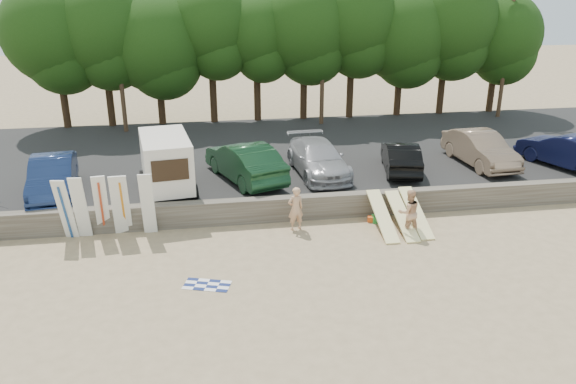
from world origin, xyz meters
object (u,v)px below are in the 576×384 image
car_2 (318,158)px  car_4 (480,149)px  car_3 (401,157)px  beachgoer_a (296,208)px  car_5 (568,151)px  cooler (377,219)px  beachgoer_b (409,212)px  car_1 (245,162)px  car_0 (53,177)px  box_trailer (166,161)px

car_2 → car_4: (8.13, 0.09, 0.05)m
car_3 → car_4: 4.21m
car_3 → car_4: size_ratio=0.88×
car_3 → beachgoer_a: car_3 is taller
car_5 → cooler: size_ratio=12.96×
beachgoer_a → beachgoer_b: size_ratio=0.97×
car_3 → beachgoer_b: 5.57m
car_1 → cooler: (5.00, -4.06, -1.40)m
car_0 → car_3: 15.55m
car_2 → beachgoer_a: car_2 is taller
car_2 → beachgoer_a: bearing=-116.4°
cooler → beachgoer_a: bearing=-175.7°
car_1 → beachgoer_a: 4.53m
car_1 → cooler: 6.59m
car_3 → cooler: (-2.38, -4.07, -1.25)m
box_trailer → car_4: (15.00, 1.34, -0.56)m
car_2 → car_1: bearing=-179.1°
box_trailer → car_0: bearing=167.8°
car_2 → car_3: size_ratio=1.20×
box_trailer → car_2: box_trailer is taller
cooler → car_0: bearing=167.3°
car_0 → car_4: car_4 is taller
car_0 → beachgoer_b: car_0 is taller
box_trailer → beachgoer_b: bearing=-32.9°
car_4 → beachgoer_a: 11.00m
car_0 → beachgoer_a: size_ratio=2.75×
car_2 → car_5: size_ratio=1.06×
car_5 → cooler: 11.21m
car_4 → cooler: car_4 is taller
car_0 → car_4: 19.76m
car_1 → beachgoer_b: car_1 is taller
car_5 → beachgoer_b: (-9.76, -4.69, -0.60)m
car_2 → beachgoer_a: (-1.84, -4.49, -0.57)m
car_5 → beachgoer_b: size_ratio=2.70×
car_2 → beachgoer_a: 4.89m
car_1 → car_2: 3.46m
car_1 → car_4: car_1 is taller
beachgoer_b → cooler: beachgoer_b is taller
car_1 → car_3: (7.38, 0.02, -0.15)m
car_5 → beachgoer_a: 14.44m
car_1 → beachgoer_a: size_ratio=2.96×
car_3 → car_4: bearing=-161.9°
car_5 → beachgoer_b: 10.84m
car_3 → beachgoer_b: bearing=86.6°
beachgoer_b → box_trailer: bearing=-29.1°
box_trailer → beachgoer_a: box_trailer is taller
car_0 → cooler: car_0 is taller
car_1 → beachgoer_a: car_1 is taller
car_0 → beachgoer_a: 10.42m
box_trailer → car_2: (6.87, 1.25, -0.61)m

